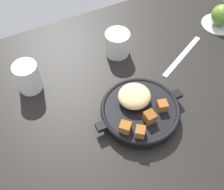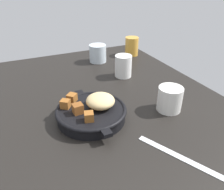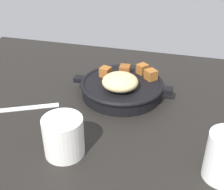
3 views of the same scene
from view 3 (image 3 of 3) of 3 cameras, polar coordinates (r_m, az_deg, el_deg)
ground_plane at (r=68.37cm, az=3.40°, el=-4.72°), size 114.28×76.22×2.40cm
cast_iron_skillet at (r=73.78cm, az=1.94°, el=1.70°), size 25.00×20.74×7.22cm
butter_knife at (r=73.08cm, az=-18.51°, el=-2.58°), size 19.86×10.82×0.36cm
ceramic_mug_white at (r=56.01cm, az=-9.27°, el=-7.84°), size 7.55×7.55×7.74cm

